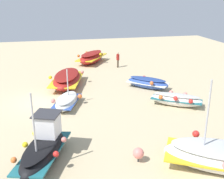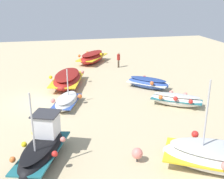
% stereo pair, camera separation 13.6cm
% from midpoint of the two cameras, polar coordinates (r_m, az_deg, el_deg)
% --- Properties ---
extents(ground_plane, '(55.28, 55.28, 0.00)m').
position_cam_midpoint_polar(ground_plane, '(21.30, -13.74, -2.40)').
color(ground_plane, '#C6B289').
extents(fishing_boat_0, '(5.47, 3.41, 1.18)m').
position_cam_midpoint_polar(fishing_boat_0, '(24.25, -8.91, 2.11)').
color(fishing_boat_0, maroon).
rests_on(fishing_boat_0, ground_plane).
extents(fishing_boat_2, '(3.50, 2.39, 2.61)m').
position_cam_midpoint_polar(fishing_boat_2, '(19.96, -8.98, -2.34)').
color(fishing_boat_2, white).
rests_on(fishing_boat_2, ground_plane).
extents(fishing_boat_3, '(4.39, 2.95, 3.79)m').
position_cam_midpoint_polar(fishing_boat_3, '(13.92, -13.66, -11.37)').
color(fishing_boat_3, black).
rests_on(fishing_boat_3, ground_plane).
extents(fishing_boat_4, '(3.26, 3.47, 0.91)m').
position_cam_midpoint_polar(fishing_boat_4, '(23.59, 7.47, 1.37)').
color(fishing_boat_4, '#2D4C9E').
rests_on(fishing_boat_4, ground_plane).
extents(fishing_boat_5, '(4.99, 4.15, 1.27)m').
position_cam_midpoint_polar(fishing_boat_5, '(31.96, -3.91, 6.56)').
color(fishing_boat_5, maroon).
rests_on(fishing_boat_5, ground_plane).
extents(fishing_boat_6, '(2.98, 3.72, 1.00)m').
position_cam_midpoint_polar(fishing_boat_6, '(20.31, 13.17, -2.00)').
color(fishing_boat_6, white).
rests_on(fishing_boat_6, ground_plane).
extents(person_walking, '(0.32, 0.32, 1.63)m').
position_cam_midpoint_polar(person_walking, '(29.88, 1.46, 6.27)').
color(person_walking, brown).
rests_on(person_walking, ground_plane).
extents(mooring_buoy_0, '(0.53, 0.53, 0.73)m').
position_cam_midpoint_polar(mooring_buoy_0, '(13.61, 5.44, -12.81)').
color(mooring_buoy_0, '#3F3F42').
rests_on(mooring_buoy_0, ground_plane).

